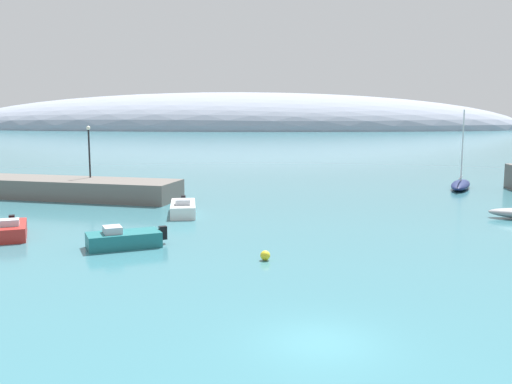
{
  "coord_description": "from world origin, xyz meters",
  "views": [
    {
      "loc": [
        -1.12,
        -18.55,
        7.79
      ],
      "look_at": [
        -3.47,
        22.33,
        1.96
      ],
      "focal_mm": 40.05,
      "sensor_mm": 36.0,
      "label": 1
    }
  ],
  "objects_px": {
    "sailboat_navy_mid_mooring": "(461,184)",
    "harbor_lamp_post": "(89,146)",
    "motorboat_white_alongside_breakwater": "(183,208)",
    "motorboat_teal_foreground": "(124,239)",
    "motorboat_red_outer": "(10,230)",
    "mooring_buoy_yellow": "(265,255)"
  },
  "relations": [
    {
      "from": "motorboat_white_alongside_breakwater",
      "to": "harbor_lamp_post",
      "type": "bearing_deg",
      "value": -141.11
    },
    {
      "from": "motorboat_red_outer",
      "to": "harbor_lamp_post",
      "type": "relative_size",
      "value": 0.95
    },
    {
      "from": "motorboat_teal_foreground",
      "to": "motorboat_red_outer",
      "type": "bearing_deg",
      "value": -40.93
    },
    {
      "from": "mooring_buoy_yellow",
      "to": "motorboat_red_outer",
      "type": "bearing_deg",
      "value": 164.18
    },
    {
      "from": "motorboat_red_outer",
      "to": "harbor_lamp_post",
      "type": "xyz_separation_m",
      "value": [
        -1.01,
        17.39,
        4.12
      ]
    },
    {
      "from": "motorboat_white_alongside_breakwater",
      "to": "motorboat_teal_foreground",
      "type": "bearing_deg",
      "value": -18.17
    },
    {
      "from": "motorboat_teal_foreground",
      "to": "motorboat_white_alongside_breakwater",
      "type": "distance_m",
      "value": 10.63
    },
    {
      "from": "mooring_buoy_yellow",
      "to": "harbor_lamp_post",
      "type": "distance_m",
      "value": 28.08
    },
    {
      "from": "sailboat_navy_mid_mooring",
      "to": "motorboat_red_outer",
      "type": "xyz_separation_m",
      "value": [
        -34.49,
        -24.3,
        0.01
      ]
    },
    {
      "from": "sailboat_navy_mid_mooring",
      "to": "mooring_buoy_yellow",
      "type": "xyz_separation_m",
      "value": [
        -18.5,
        -28.83,
        -0.2
      ]
    },
    {
      "from": "sailboat_navy_mid_mooring",
      "to": "motorboat_teal_foreground",
      "type": "height_order",
      "value": "sailboat_navy_mid_mooring"
    },
    {
      "from": "motorboat_teal_foreground",
      "to": "motorboat_red_outer",
      "type": "relative_size",
      "value": 1.03
    },
    {
      "from": "sailboat_navy_mid_mooring",
      "to": "motorboat_red_outer",
      "type": "height_order",
      "value": "sailboat_navy_mid_mooring"
    },
    {
      "from": "sailboat_navy_mid_mooring",
      "to": "motorboat_teal_foreground",
      "type": "xyz_separation_m",
      "value": [
        -26.77,
        -26.36,
        0.02
      ]
    },
    {
      "from": "motorboat_white_alongside_breakwater",
      "to": "motorboat_red_outer",
      "type": "height_order",
      "value": "motorboat_white_alongside_breakwater"
    },
    {
      "from": "sailboat_navy_mid_mooring",
      "to": "harbor_lamp_post",
      "type": "bearing_deg",
      "value": 122.28
    },
    {
      "from": "motorboat_teal_foreground",
      "to": "harbor_lamp_post",
      "type": "distance_m",
      "value": 21.71
    },
    {
      "from": "motorboat_teal_foreground",
      "to": "harbor_lamp_post",
      "type": "bearing_deg",
      "value": -91.81
    },
    {
      "from": "mooring_buoy_yellow",
      "to": "harbor_lamp_post",
      "type": "height_order",
      "value": "harbor_lamp_post"
    },
    {
      "from": "harbor_lamp_post",
      "to": "sailboat_navy_mid_mooring",
      "type": "bearing_deg",
      "value": 11.01
    },
    {
      "from": "harbor_lamp_post",
      "to": "mooring_buoy_yellow",
      "type": "bearing_deg",
      "value": -52.2
    },
    {
      "from": "motorboat_red_outer",
      "to": "mooring_buoy_yellow",
      "type": "relative_size",
      "value": 8.59
    }
  ]
}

